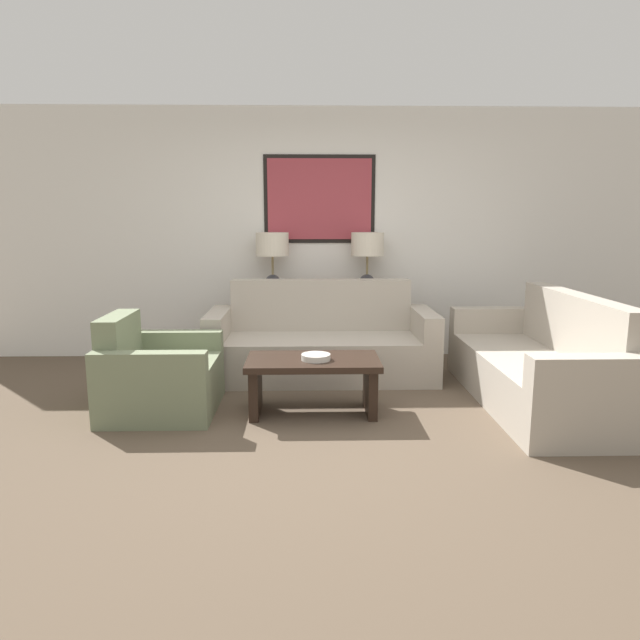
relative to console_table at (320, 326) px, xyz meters
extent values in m
plane|color=brown|center=(0.00, -2.22, -0.37)|extent=(20.00, 20.00, 0.00)
cube|color=silver|center=(0.00, 0.26, 0.96)|extent=(8.00, 0.10, 2.65)
cube|color=black|center=(0.00, 0.21, 1.33)|extent=(1.18, 0.01, 0.92)
cube|color=#9E3842|center=(0.00, 0.20, 1.33)|extent=(1.10, 0.02, 0.84)
cube|color=brown|center=(0.00, 0.00, 0.00)|extent=(1.57, 0.37, 0.73)
cylinder|color=#333338|center=(-0.50, 0.00, 0.38)|extent=(0.14, 0.14, 0.02)
sphere|color=#333338|center=(-0.50, 0.00, 0.47)|extent=(0.16, 0.16, 0.16)
cylinder|color=#8C7A51|center=(-0.50, 0.00, 0.65)|extent=(0.02, 0.02, 0.20)
cylinder|color=beige|center=(-0.50, 0.00, 0.87)|extent=(0.34, 0.34, 0.24)
cylinder|color=#333338|center=(0.50, 0.00, 0.38)|extent=(0.14, 0.14, 0.02)
sphere|color=#333338|center=(0.50, 0.00, 0.47)|extent=(0.16, 0.16, 0.16)
cylinder|color=#8C7A51|center=(0.50, 0.00, 0.65)|extent=(0.02, 0.02, 0.20)
cylinder|color=beige|center=(0.50, 0.00, 0.87)|extent=(0.34, 0.34, 0.24)
cube|color=#ADA393|center=(0.00, -0.78, -0.16)|extent=(1.77, 0.67, 0.40)
cube|color=#ADA393|center=(0.00, -0.35, 0.09)|extent=(1.77, 0.18, 0.91)
cube|color=#ADA393|center=(-0.98, -0.69, -0.04)|extent=(0.18, 0.85, 0.64)
cube|color=#ADA393|center=(0.98, -0.69, -0.04)|extent=(0.18, 0.85, 0.64)
cube|color=#ADA393|center=(1.62, -1.49, -0.16)|extent=(0.67, 1.77, 0.40)
cube|color=#ADA393|center=(2.04, -1.49, 0.09)|extent=(0.18, 1.77, 0.91)
cube|color=#ADA393|center=(1.71, -0.52, -0.04)|extent=(0.85, 0.18, 0.64)
cube|color=#ADA393|center=(1.71, -2.47, -0.04)|extent=(0.85, 0.18, 0.64)
cube|color=black|center=(-0.10, -1.69, 0.05)|extent=(1.03, 0.56, 0.05)
cube|color=black|center=(-0.54, -1.69, -0.17)|extent=(0.07, 0.44, 0.39)
cube|color=black|center=(0.35, -1.69, -0.17)|extent=(0.07, 0.44, 0.39)
cylinder|color=beige|center=(-0.07, -1.73, 0.10)|extent=(0.22, 0.22, 0.05)
cube|color=#707A5B|center=(-1.19, -1.60, -0.16)|extent=(0.66, 0.62, 0.41)
cube|color=#707A5B|center=(-1.61, -1.60, 0.02)|extent=(0.18, 0.62, 0.77)
cube|color=#707A5B|center=(-1.28, -1.98, -0.08)|extent=(0.84, 0.14, 0.57)
cube|color=#707A5B|center=(-1.28, -1.22, -0.08)|extent=(0.84, 0.14, 0.57)
camera|label=1|loc=(-0.15, -5.97, 1.16)|focal=32.00mm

